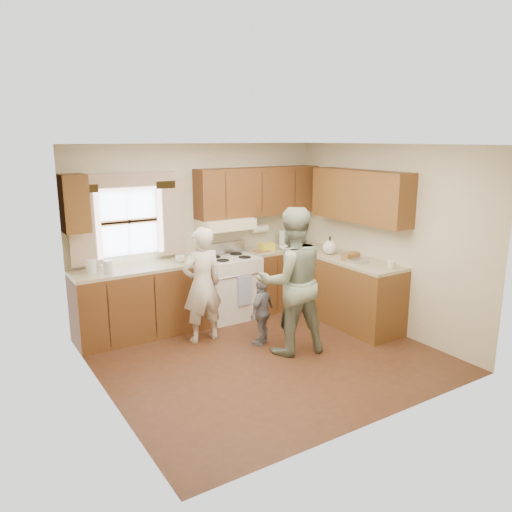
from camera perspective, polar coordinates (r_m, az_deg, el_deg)
room at (r=5.75m, az=1.29°, el=0.07°), size 3.80×3.80×3.80m
kitchen_fixtures at (r=7.05m, az=0.59°, el=-0.88°), size 3.80×2.25×2.15m
stove at (r=7.29m, az=-3.03°, el=-3.45°), size 0.76×0.67×1.07m
woman_left at (r=6.39m, az=-6.18°, el=-3.31°), size 0.55×0.36×1.49m
woman_right at (r=6.00m, az=4.04°, el=-2.90°), size 1.00×0.85×1.79m
child at (r=6.34m, az=0.68°, el=-6.39°), size 0.54×0.42×0.86m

